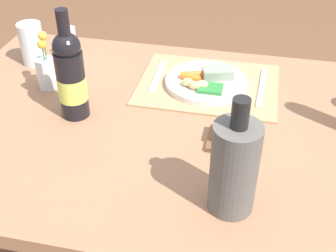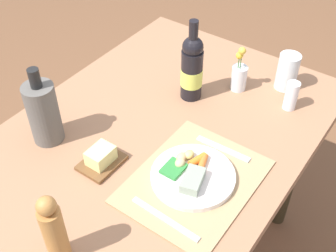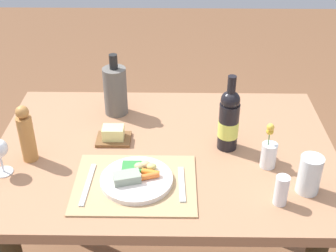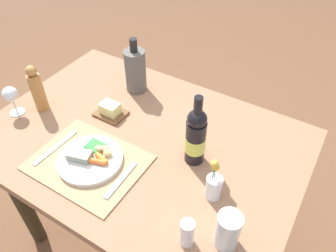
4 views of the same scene
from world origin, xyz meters
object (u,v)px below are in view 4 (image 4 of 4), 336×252
(wine_glass, at_px, (11,95))
(water_tumbler, at_px, (227,232))
(salt_shaker, at_px, (187,233))
(knife, at_px, (121,180))
(butter_dish, at_px, (110,111))
(pepper_mill, at_px, (37,89))
(flower_vase, at_px, (214,185))
(fork, at_px, (56,147))
(cooler_bottle, at_px, (135,70))
(wine_bottle, at_px, (196,137))
(dinner_plate, at_px, (90,158))
(dining_table, at_px, (142,158))

(wine_glass, xyz_separation_m, water_tumbler, (1.03, -0.08, -0.04))
(salt_shaker, distance_m, wine_glass, 0.94)
(knife, xyz_separation_m, butter_dish, (-0.26, 0.27, 0.02))
(knife, bearing_deg, pepper_mill, 163.26)
(salt_shaker, relative_size, flower_vase, 0.59)
(fork, distance_m, knife, 0.31)
(knife, bearing_deg, salt_shaker, -16.20)
(knife, relative_size, cooler_bottle, 0.68)
(fork, height_order, butter_dish, butter_dish)
(knife, height_order, wine_glass, wine_glass)
(knife, distance_m, pepper_mill, 0.57)
(fork, xyz_separation_m, wine_bottle, (0.48, 0.24, 0.11))
(wine_glass, bearing_deg, wine_bottle, 11.89)
(cooler_bottle, bearing_deg, wine_bottle, -29.34)
(dinner_plate, distance_m, salt_shaker, 0.47)
(fork, bearing_deg, pepper_mill, 149.11)
(wine_bottle, relative_size, butter_dish, 2.27)
(dining_table, distance_m, fork, 0.35)
(salt_shaker, distance_m, wine_bottle, 0.35)
(cooler_bottle, height_order, flower_vase, cooler_bottle)
(water_tumbler, bearing_deg, fork, 179.03)
(cooler_bottle, xyz_separation_m, butter_dish, (0.01, -0.21, -0.08))
(dinner_plate, distance_m, fork, 0.16)
(knife, bearing_deg, water_tumbler, -4.32)
(fork, height_order, wine_glass, wine_glass)
(pepper_mill, xyz_separation_m, butter_dish, (0.29, 0.12, -0.08))
(pepper_mill, bearing_deg, butter_dish, 23.04)
(water_tumbler, bearing_deg, butter_dish, 156.96)
(fork, bearing_deg, water_tumbler, 1.21)
(wine_glass, bearing_deg, fork, -12.91)
(knife, xyz_separation_m, pepper_mill, (-0.54, 0.14, 0.10))
(salt_shaker, bearing_deg, fork, 173.24)
(knife, xyz_separation_m, flower_vase, (0.30, 0.12, 0.05))
(salt_shaker, bearing_deg, wine_glass, 171.19)
(dinner_plate, distance_m, cooler_bottle, 0.49)
(water_tumbler, bearing_deg, flower_vase, 128.94)
(dinner_plate, distance_m, wine_glass, 0.47)
(dinner_plate, xyz_separation_m, butter_dish, (-0.11, 0.25, 0.00))
(dinner_plate, relative_size, wine_glass, 1.81)
(dining_table, xyz_separation_m, wine_bottle, (0.23, 0.02, 0.23))
(salt_shaker, relative_size, butter_dish, 0.80)
(wine_glass, relative_size, flower_vase, 0.76)
(knife, distance_m, flower_vase, 0.33)
(dinner_plate, distance_m, flower_vase, 0.47)
(knife, distance_m, cooler_bottle, 0.56)
(wine_bottle, height_order, flower_vase, wine_bottle)
(dining_table, height_order, wine_bottle, wine_bottle)
(pepper_mill, relative_size, cooler_bottle, 0.83)
(fork, bearing_deg, dinner_plate, 9.32)
(pepper_mill, bearing_deg, knife, -14.91)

